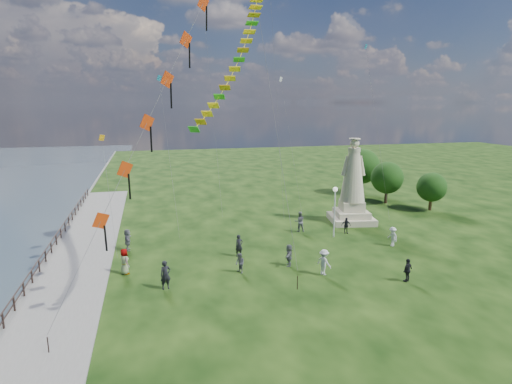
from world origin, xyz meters
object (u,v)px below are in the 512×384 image
object	(u,v)px
person_1	(240,263)
person_9	(346,225)
person_6	(239,246)
person_8	(393,237)
person_11	(289,255)
statue	(352,191)
person_2	(324,262)
lamppost	(335,201)
person_0	(166,275)
person_7	(300,222)
person_10	(124,261)
person_3	(408,270)
person_5	(128,240)

from	to	relation	value
person_1	person_9	world-z (taller)	person_9
person_6	person_1	bearing A→B (deg)	-115.43
person_8	person_11	size ratio (longest dim) A/B	1.01
statue	person_2	xyz separation A→B (m)	(-8.06, -12.01, -2.27)
lamppost	person_0	xyz separation A→B (m)	(-15.08, -7.48, -2.36)
person_7	person_10	world-z (taller)	person_7
person_8	person_10	bearing A→B (deg)	-95.14
person_3	person_2	bearing A→B (deg)	-53.06
lamppost	person_1	size ratio (longest dim) A/B	3.16
person_5	person_10	size ratio (longest dim) A/B	0.97
statue	person_10	world-z (taller)	statue
person_5	person_9	size ratio (longest dim) A/B	1.20
person_1	person_6	bearing A→B (deg)	147.77
person_2	person_9	distance (m)	10.34
person_1	person_3	world-z (taller)	person_3
statue	person_9	world-z (taller)	statue
person_6	person_5	bearing A→B (deg)	142.35
person_11	lamppost	bearing A→B (deg)	153.49
person_9	person_10	bearing A→B (deg)	-154.29
person_2	person_7	size ratio (longest dim) A/B	0.95
person_7	person_10	size ratio (longest dim) A/B	1.05
person_5	person_0	bearing A→B (deg)	-162.57
lamppost	person_2	xyz separation A→B (m)	(-4.23, -7.76, -2.39)
statue	lamppost	xyz separation A→B (m)	(-3.82, -4.25, 0.12)
person_10	person_11	bearing A→B (deg)	-124.99
person_9	person_7	bearing A→B (deg)	170.00
statue	person_9	xyz separation A→B (m)	(-2.25, -3.45, -2.44)
person_2	person_3	bearing A→B (deg)	-144.21
person_8	person_0	bearing A→B (deg)	-85.19
person_2	person_5	size ratio (longest dim) A/B	1.03
person_2	person_3	size ratio (longest dim) A/B	1.13
person_8	person_9	xyz separation A→B (m)	(-2.19, 4.26, -0.08)
person_3	person_7	bearing A→B (deg)	-102.36
person_1	person_11	distance (m)	3.84
lamppost	person_11	xyz separation A→B (m)	(-6.07, -5.56, -2.49)
person_7	person_8	size ratio (longest dim) A/B	1.17
statue	person_2	world-z (taller)	statue
lamppost	person_3	world-z (taller)	lamppost
person_1	person_2	distance (m)	5.90
person_1	person_6	size ratio (longest dim) A/B	0.83
person_9	person_10	xyz separation A→B (m)	(-19.35, -5.05, 0.17)
person_9	person_11	distance (m)	9.94
person_2	person_5	bearing A→B (deg)	29.90
person_0	statue	bearing A→B (deg)	16.18
person_6	person_11	xyz separation A→B (m)	(3.18, -2.78, -0.06)
lamppost	person_7	size ratio (longest dim) A/B	2.39
person_6	person_8	bearing A→B (deg)	-17.63
person_2	person_8	size ratio (longest dim) A/B	1.11
lamppost	person_11	bearing A→B (deg)	-137.51
person_0	person_2	size ratio (longest dim) A/B	1.04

